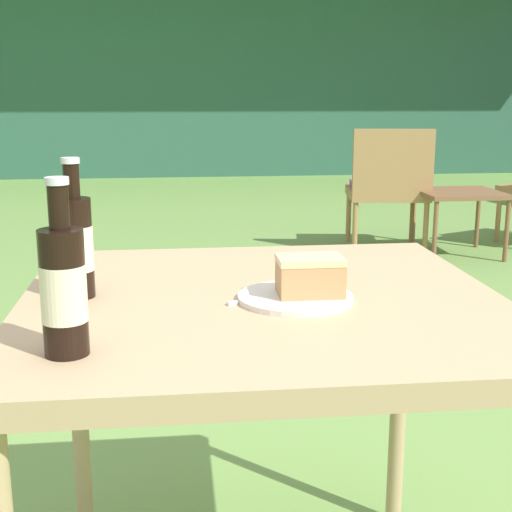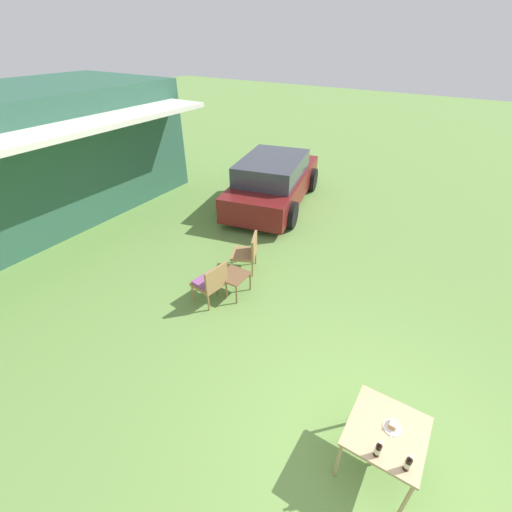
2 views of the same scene
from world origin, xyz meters
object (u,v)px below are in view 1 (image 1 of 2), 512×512
Objects in this scene: wicker_chair_cushioned at (388,184)px; cake_on_plate at (304,285)px; patio_table at (262,333)px; garden_side_table at (459,198)px; cola_bottle_far at (63,288)px; cola_bottle_near at (75,244)px.

wicker_chair_cushioned is 3.81m from cake_on_plate.
garden_side_table is at bearing 62.36° from patio_table.
wicker_chair_cushioned reaches higher than patio_table.
patio_table is at bearing 40.11° from cola_bottle_far.
wicker_chair_cushioned is at bearing 70.76° from cake_on_plate.
wicker_chair_cushioned is 4.15m from cola_bottle_far.
garden_side_table is 3.77m from patio_table.
cola_bottle_far is (-1.63, -3.81, 0.36)m from wicker_chair_cushioned.
garden_side_table is at bearing 63.53° from cake_on_plate.
wicker_chair_cushioned is 1.59× the size of garden_side_table.
cake_on_plate is at bearing 78.90° from wicker_chair_cushioned.
cola_bottle_near is at bearing 94.29° from cola_bottle_far.
cola_bottle_near reaches higher than patio_table.
cola_bottle_far is (-0.31, -0.26, 0.16)m from patio_table.
cola_bottle_near and cola_bottle_far have the same top height.
garden_side_table is 0.62× the size of patio_table.
cake_on_plate reaches higher than patio_table.
cola_bottle_far is at bearing -119.74° from garden_side_table.
wicker_chair_cushioned is 3.43× the size of cola_bottle_near.
garden_side_table is (0.42, -0.22, -0.08)m from wicker_chair_cushioned.
patio_table is 0.12m from cake_on_plate.
cola_bottle_near is (-0.40, 0.07, 0.07)m from cake_on_plate.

